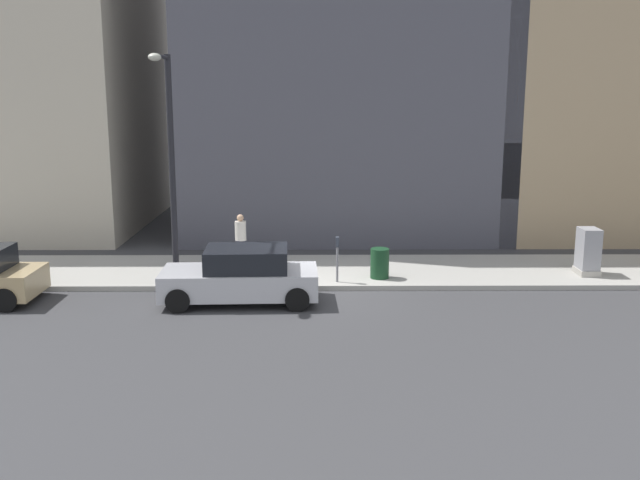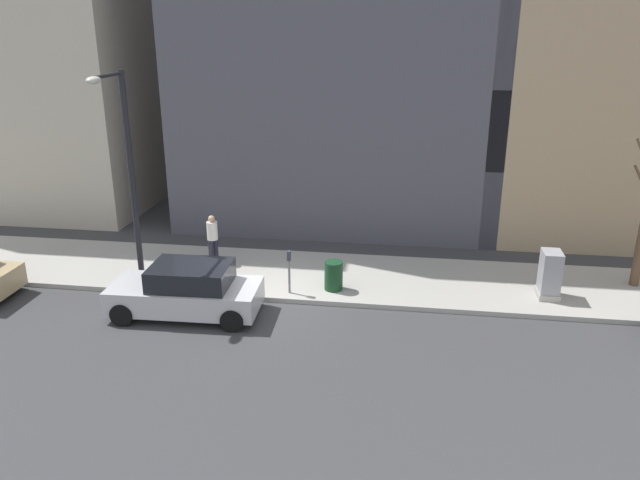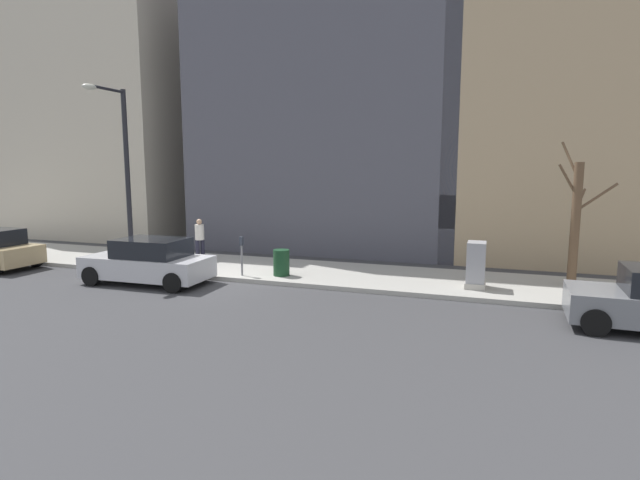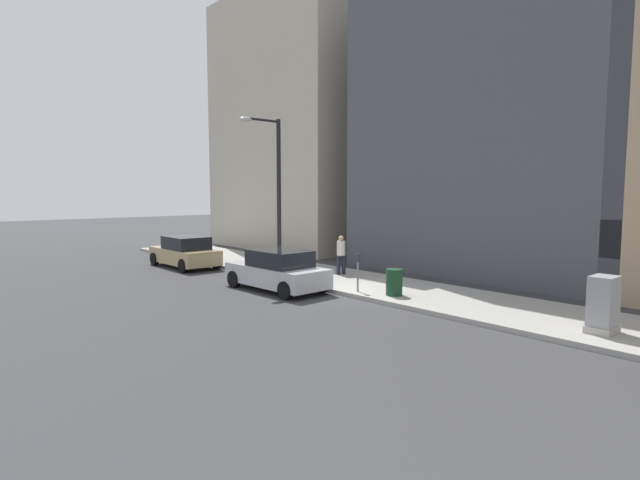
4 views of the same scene
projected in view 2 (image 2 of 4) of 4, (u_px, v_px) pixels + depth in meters
ground_plane at (268, 302)px, 18.61m from camera, size 120.00×120.00×0.00m
sidewalk at (281, 274)px, 20.45m from camera, size 4.00×36.00×0.15m
parked_car_silver at (187, 291)px, 17.61m from camera, size 2.04×4.26×1.52m
parking_meter at (289, 267)px, 18.62m from camera, size 0.14×0.10×1.35m
utility_box at (550, 275)px, 18.41m from camera, size 0.83×0.61×1.43m
streetlamp at (126, 164)px, 18.09m from camera, size 1.97×0.32×6.50m
trash_bin at (334, 276)px, 18.99m from camera, size 0.56×0.56×0.90m
pedestrian_near_meter at (213, 236)px, 20.95m from camera, size 0.38×0.36×1.66m
office_tower_left at (636, 42)px, 25.40m from camera, size 12.49×12.49×14.18m
office_block_center at (348, 2)px, 26.46m from camera, size 12.40×12.40×17.25m
office_tower_right at (35, 16)px, 28.19m from camera, size 11.57×11.57×16.19m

